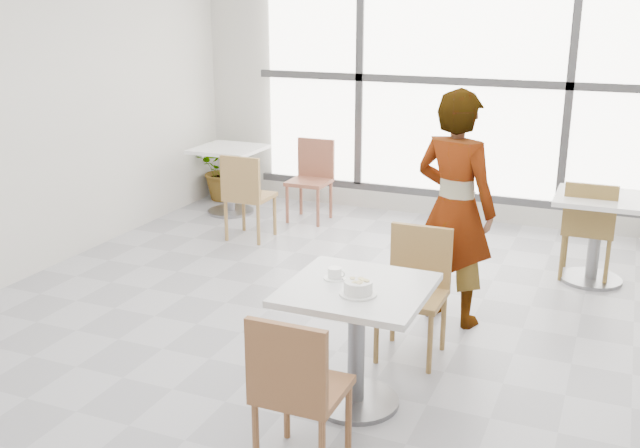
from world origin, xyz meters
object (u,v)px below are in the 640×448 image
at_px(chair_near, 296,384).
at_px(coffee_cup, 335,274).
at_px(bg_table_right, 596,226).
at_px(plant_left, 226,169).
at_px(bg_chair_left_near, 246,192).
at_px(chair_far, 416,283).
at_px(bg_table_left, 229,171).
at_px(oatmeal_bowl, 358,287).
at_px(bg_chair_left_far, 312,174).
at_px(main_table, 357,323).
at_px(bg_chair_right_near, 589,224).
at_px(person, 455,209).

height_order(chair_near, coffee_cup, chair_near).
bearing_deg(bg_table_right, coffee_cup, -117.05).
bearing_deg(plant_left, bg_chair_left_near, -52.98).
xyz_separation_m(chair_near, chair_far, (0.17, 1.53, 0.00)).
distance_m(chair_far, plant_left, 4.36).
height_order(coffee_cup, bg_table_left, coffee_cup).
bearing_deg(chair_far, oatmeal_bowl, -95.10).
distance_m(coffee_cup, bg_table_right, 2.94).
bearing_deg(bg_chair_left_near, bg_table_left, -51.09).
distance_m(bg_table_left, bg_chair_left_far, 0.96).
height_order(coffee_cup, plant_left, coffee_cup).
bearing_deg(plant_left, oatmeal_bowl, -51.52).
bearing_deg(bg_table_left, oatmeal_bowl, -50.88).
height_order(main_table, bg_chair_left_far, bg_chair_left_far).
xyz_separation_m(bg_table_right, bg_chair_left_far, (-2.95, 0.78, 0.01)).
xyz_separation_m(coffee_cup, bg_chair_left_near, (-1.92, 2.44, -0.28)).
relative_size(main_table, bg_chair_right_near, 0.92).
distance_m(coffee_cup, plant_left, 4.73).
height_order(chair_far, oatmeal_bowl, chair_far).
xyz_separation_m(oatmeal_bowl, bg_chair_right_near, (1.06, 2.78, -0.29)).
bearing_deg(chair_far, bg_table_left, 138.75).
relative_size(bg_chair_left_near, bg_chair_right_near, 1.00).
xyz_separation_m(main_table, bg_chair_left_far, (-1.78, 3.44, -0.02)).
bearing_deg(main_table, chair_near, -93.40).
height_order(chair_near, bg_table_left, chair_near).
height_order(main_table, coffee_cup, coffee_cup).
relative_size(coffee_cup, person, 0.09).
bearing_deg(person, bg_table_left, -15.16).
height_order(chair_near, plant_left, chair_near).
xyz_separation_m(main_table, person, (0.23, 1.41, 0.34)).
xyz_separation_m(chair_far, bg_chair_right_near, (0.98, 1.87, 0.00)).
height_order(main_table, chair_near, chair_near).
bearing_deg(bg_table_right, person, -126.72).
bearing_deg(person, bg_chair_left_far, -27.96).
relative_size(oatmeal_bowl, bg_table_right, 0.28).
height_order(person, bg_table_right, person).
xyz_separation_m(oatmeal_bowl, bg_chair_left_far, (-1.83, 3.56, -0.29)).
distance_m(person, bg_chair_left_far, 2.89).
height_order(oatmeal_bowl, plant_left, oatmeal_bowl).
xyz_separation_m(bg_chair_left_near, bg_chair_left_far, (0.30, 0.95, 0.00)).
distance_m(person, bg_chair_left_near, 2.58).
height_order(bg_table_left, bg_chair_left_near, bg_chair_left_near).
xyz_separation_m(chair_far, oatmeal_bowl, (-0.08, -0.91, 0.29)).
bearing_deg(bg_chair_left_near, person, 154.77).
distance_m(person, plant_left, 4.08).
bearing_deg(main_table, plant_left, 128.88).
distance_m(main_table, person, 1.47).
distance_m(oatmeal_bowl, person, 1.53).
bearing_deg(plant_left, bg_chair_right_near, -15.02).
relative_size(person, bg_table_right, 2.31).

